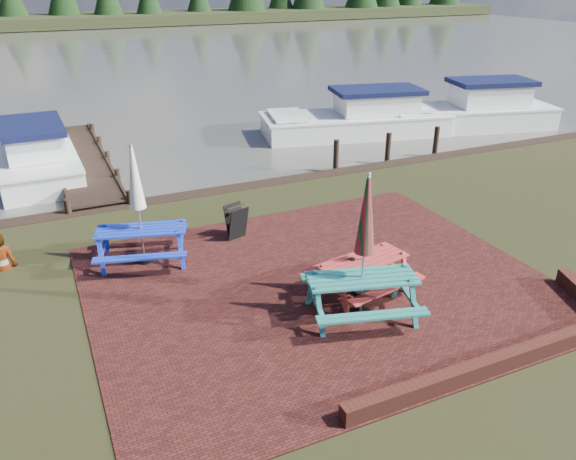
# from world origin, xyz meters

# --- Properties ---
(ground) EXTENTS (120.00, 120.00, 0.00)m
(ground) POSITION_xyz_m (0.00, 0.00, 0.00)
(ground) COLOR black
(ground) RESTS_ON ground
(paving) EXTENTS (9.00, 7.50, 0.02)m
(paving) POSITION_xyz_m (0.00, 1.00, 0.01)
(paving) COLOR #331210
(paving) RESTS_ON ground
(brick_wall) EXTENTS (6.21, 1.79, 0.30)m
(brick_wall) POSITION_xyz_m (2.15, -2.42, 0.15)
(brick_wall) COLOR #4C1E16
(brick_wall) RESTS_ON ground
(water) EXTENTS (120.00, 60.00, 0.02)m
(water) POSITION_xyz_m (0.00, 37.00, 0.00)
(water) COLOR #4C4841
(water) RESTS_ON ground
(picnic_table_teal) EXTENTS (2.37, 2.21, 2.73)m
(picnic_table_teal) POSITION_xyz_m (0.17, -0.34, 0.96)
(picnic_table_teal) COLOR #278078
(picnic_table_teal) RESTS_ON ground
(picnic_table_red) EXTENTS (2.07, 1.91, 2.51)m
(picnic_table_red) POSITION_xyz_m (0.61, 0.33, 0.88)
(picnic_table_red) COLOR #BD3430
(picnic_table_red) RESTS_ON ground
(picnic_table_blue) EXTENTS (2.28, 2.13, 2.63)m
(picnic_table_blue) POSITION_xyz_m (-3.03, 3.48, 0.92)
(picnic_table_blue) COLOR #1A35C7
(picnic_table_blue) RESTS_ON ground
(chalkboard) EXTENTS (0.54, 0.62, 0.81)m
(chalkboard) POSITION_xyz_m (-0.76, 3.78, 0.42)
(chalkboard) COLOR black
(chalkboard) RESTS_ON ground
(jetty) EXTENTS (1.76, 9.08, 1.00)m
(jetty) POSITION_xyz_m (-3.50, 11.28, 0.11)
(jetty) COLOR black
(jetty) RESTS_ON ground
(boat_jetty) EXTENTS (2.42, 6.69, 1.92)m
(boat_jetty) POSITION_xyz_m (-4.83, 11.59, 0.38)
(boat_jetty) COLOR white
(boat_jetty) RESTS_ON ground
(boat_near) EXTENTS (7.75, 4.06, 1.99)m
(boat_near) POSITION_xyz_m (7.08, 11.19, 0.40)
(boat_near) COLOR white
(boat_near) RESTS_ON ground
(boat_far) EXTENTS (7.34, 4.05, 2.17)m
(boat_far) POSITION_xyz_m (11.96, 10.15, 0.45)
(boat_far) COLOR white
(boat_far) RESTS_ON ground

